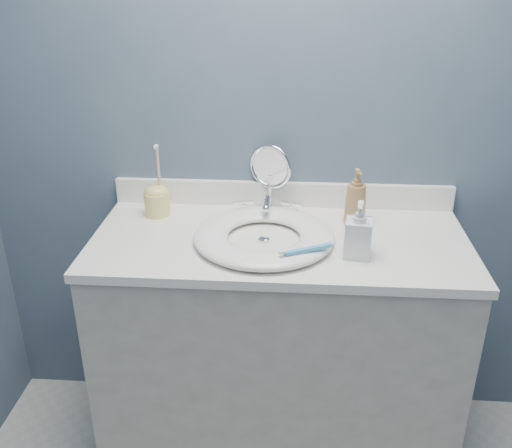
# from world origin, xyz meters

# --- Properties ---
(back_wall) EXTENTS (2.20, 0.02, 2.40)m
(back_wall) POSITION_xyz_m (0.00, 1.25, 1.20)
(back_wall) COLOR #455368
(back_wall) RESTS_ON ground
(vanity_cabinet) EXTENTS (1.20, 0.55, 0.85)m
(vanity_cabinet) POSITION_xyz_m (0.00, 0.97, 0.42)
(vanity_cabinet) COLOR #BBB5AB
(vanity_cabinet) RESTS_ON ground
(countertop) EXTENTS (1.22, 0.57, 0.03)m
(countertop) POSITION_xyz_m (0.00, 0.97, 0.86)
(countertop) COLOR white
(countertop) RESTS_ON vanity_cabinet
(backsplash) EXTENTS (1.22, 0.02, 0.09)m
(backsplash) POSITION_xyz_m (0.00, 1.24, 0.93)
(backsplash) COLOR white
(backsplash) RESTS_ON countertop
(basin) EXTENTS (0.45, 0.45, 0.04)m
(basin) POSITION_xyz_m (-0.05, 0.94, 0.90)
(basin) COLOR white
(basin) RESTS_ON countertop
(drain) EXTENTS (0.04, 0.04, 0.01)m
(drain) POSITION_xyz_m (-0.05, 0.94, 0.88)
(drain) COLOR silver
(drain) RESTS_ON countertop
(faucet) EXTENTS (0.25, 0.13, 0.07)m
(faucet) POSITION_xyz_m (-0.05, 1.14, 0.91)
(faucet) COLOR silver
(faucet) RESTS_ON countertop
(makeup_mirror) EXTENTS (0.15, 0.09, 0.24)m
(makeup_mirror) POSITION_xyz_m (-0.04, 1.21, 1.01)
(makeup_mirror) COLOR silver
(makeup_mirror) RESTS_ON countertop
(soap_bottle_amber) EXTENTS (0.09, 0.09, 0.19)m
(soap_bottle_amber) POSITION_xyz_m (0.25, 1.10, 0.98)
(soap_bottle_amber) COLOR olive
(soap_bottle_amber) RESTS_ON countertop
(soap_bottle_clear) EXTENTS (0.09, 0.09, 0.18)m
(soap_bottle_clear) POSITION_xyz_m (0.24, 0.87, 0.97)
(soap_bottle_clear) COLOR silver
(soap_bottle_clear) RESTS_ON countertop
(toothbrush_holder) EXTENTS (0.09, 0.09, 0.26)m
(toothbrush_holder) POSITION_xyz_m (-0.44, 1.13, 0.94)
(toothbrush_holder) COLOR #ECD676
(toothbrush_holder) RESTS_ON countertop
(toothbrush_lying) EXTENTS (0.16, 0.09, 0.02)m
(toothbrush_lying) POSITION_xyz_m (0.08, 0.81, 0.92)
(toothbrush_lying) COLOR #3D9DD9
(toothbrush_lying) RESTS_ON basin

